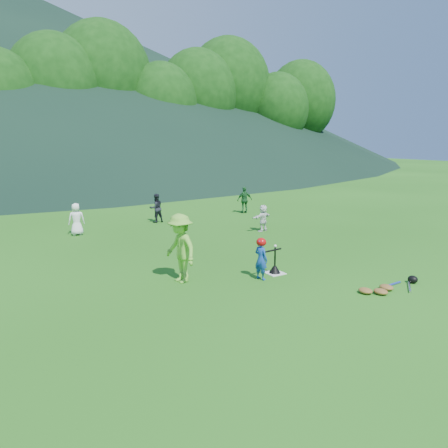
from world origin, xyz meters
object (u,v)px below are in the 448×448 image
Objects in this scene: fielder_c at (245,200)px; batting_tee at (275,269)px; fielder_b at (156,208)px; fielder_d at (263,218)px; batter_child at (261,259)px; equipment_pile at (387,287)px; home_plate at (275,273)px; fielder_a at (76,219)px; adult_coach at (180,248)px.

batting_tee is at bearing 72.63° from fielder_c.
fielder_d is (2.72, -3.79, -0.10)m from fielder_b.
fielder_c reaches higher than batter_child.
batting_tee reaches higher than equipment_pile.
fielder_b is at bearing 88.49° from home_plate.
fielder_d is at bearing 123.48° from fielder_b.
fielder_c is (4.47, -0.03, 0.02)m from fielder_b.
home_plate is at bearing -84.77° from batter_child.
fielder_c reaches higher than fielder_b.
fielder_a is 0.94× the size of fielder_c.
fielder_a is at bearing 113.35° from batting_tee.
home_plate is at bearing 43.77° from fielder_d.
fielder_c is 1.23× the size of fielder_d.
fielder_d reaches higher than equipment_pile.
batting_tee is at bearing 67.55° from adult_coach.
batter_child is 1.52× the size of batting_tee.
equipment_pile reaches higher than home_plate.
fielder_a is at bearing 6.60° from batter_child.
batter_child is 0.57× the size of equipment_pile.
home_plate is 2.61m from adult_coach.
equipment_pile is at bearing -149.85° from batter_child.
fielder_c is at bearing 177.44° from fielder_b.
fielder_a is 6.86m from fielder_d.
equipment_pile is at bearing 122.95° from fielder_a.
adult_coach is at bearing 104.85° from fielder_a.
home_plate is 0.27× the size of adult_coach.
adult_coach is at bearing 163.62° from home_plate.
fielder_c is at bearing -127.66° from fielder_d.
fielder_c reaches higher than fielder_a.
home_plate is 8.24m from fielder_b.
batter_child is 5.81m from fielder_d.
fielder_a is 0.65× the size of equipment_pile.
fielder_c is at bearing 60.19° from batting_tee.
fielder_b is 0.97× the size of fielder_c.
batting_tee is at bearing 0.00° from home_plate.
fielder_d is at bearing 56.43° from home_plate.
fielder_a is (-3.22, 7.46, 0.58)m from home_plate.
batting_tee is at bearing -84.77° from batter_child.
fielder_a reaches higher than fielder_d.
adult_coach is 6.49m from fielder_d.
fielder_b is 8.23m from batting_tee.
batting_tee is (0.59, 0.19, -0.39)m from batter_child.
equipment_pile is at bearing 44.83° from adult_coach.
fielder_a is (-0.85, 6.76, -0.26)m from adult_coach.
batter_child is at bearing 39.92° from fielder_d.
fielder_d is at bearing -49.78° from batter_child.
fielder_c is 11.08m from equipment_pile.
fielder_a reaches higher than home_plate.
batting_tee is 0.38× the size of equipment_pile.
adult_coach is 2.49× the size of batting_tee.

